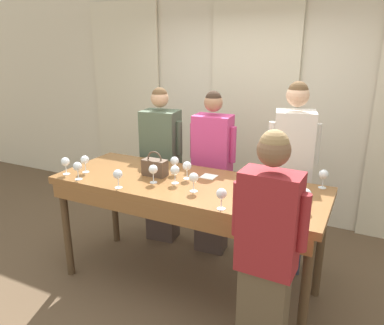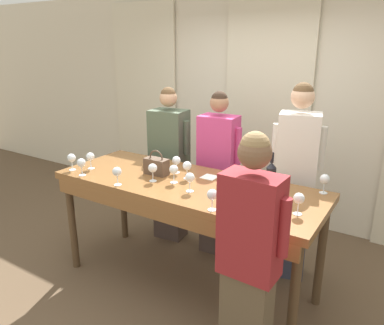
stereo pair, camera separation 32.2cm
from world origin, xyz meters
name	(u,v)px [view 1 (the left image)]	position (x,y,z in m)	size (l,w,h in m)	color
ground_plane	(188,283)	(0.00, 0.00, 0.00)	(18.00, 18.00, 0.00)	brown
wall_back	(254,106)	(0.00, 1.82, 1.40)	(12.00, 0.06, 2.80)	beige
curtain_panel_left	(127,101)	(-1.87, 1.76, 1.34)	(1.07, 0.03, 2.69)	beige
curtain_panel_center	(252,112)	(0.00, 1.76, 1.34)	(1.07, 0.03, 2.69)	beige
tasting_bar	(186,193)	(0.00, -0.02, 0.92)	(2.34, 0.87, 1.02)	brown
wine_bottle	(272,174)	(0.67, 0.22, 1.13)	(0.08, 0.08, 0.31)	black
handbag	(155,167)	(-0.34, 0.02, 1.10)	(0.22, 0.11, 0.23)	brown
wine_glass_front_left	(118,175)	(-0.45, -0.37, 1.13)	(0.08, 0.08, 0.16)	white
wine_glass_front_mid	(324,175)	(1.05, 0.37, 1.13)	(0.08, 0.08, 0.16)	white
wine_glass_front_right	(306,194)	(1.00, -0.12, 1.13)	(0.08, 0.08, 0.16)	white
wine_glass_center_left	(175,161)	(-0.21, 0.15, 1.13)	(0.08, 0.08, 0.16)	white
wine_glass_center_mid	(65,162)	(-1.07, -0.31, 1.13)	(0.08, 0.08, 0.16)	white
wine_glass_center_right	(153,170)	(-0.25, -0.14, 1.13)	(0.08, 0.08, 0.16)	white
wine_glass_back_left	(85,160)	(-0.95, -0.19, 1.13)	(0.08, 0.08, 0.16)	white
wine_glass_back_mid	(222,194)	(0.46, -0.38, 1.13)	(0.08, 0.08, 0.16)	white
wine_glass_back_right	(187,166)	(-0.04, 0.07, 1.13)	(0.08, 0.08, 0.16)	white
wine_glass_near_host	(194,178)	(0.14, -0.17, 1.13)	(0.08, 0.08, 0.16)	white
wine_glass_by_bottle	(175,171)	(-0.08, -0.07, 1.13)	(0.08, 0.08, 0.16)	white
wine_glass_by_handbag	(77,167)	(-0.88, -0.36, 1.13)	(0.08, 0.08, 0.16)	white
napkin	(209,176)	(0.11, 0.20, 1.02)	(0.13, 0.13, 0.00)	white
guest_olive_jacket	(161,166)	(-0.66, 0.67, 0.87)	(0.50, 0.32, 1.72)	#473833
guest_pink_top	(212,173)	(-0.06, 0.67, 0.87)	(0.49, 0.27, 1.71)	#473833
guest_cream_sweater	(291,178)	(0.74, 0.67, 0.95)	(0.46, 0.35, 1.84)	#383D51
host_pouring	(266,258)	(0.88, -0.66, 0.89)	(0.47, 0.22, 1.70)	brown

